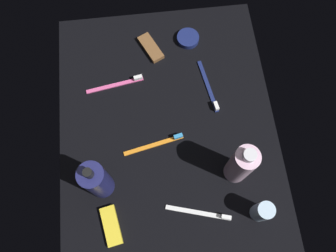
{
  "coord_description": "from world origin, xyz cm",
  "views": [
    {
      "loc": [
        31.69,
        -3.58,
        94.23
      ],
      "look_at": [
        0.0,
        0.0,
        3.0
      ],
      "focal_mm": 35.83,
      "sensor_mm": 36.0,
      "label": 1
    }
  ],
  "objects": [
    {
      "name": "ground_plane",
      "position": [
        0.0,
        0.0,
        -0.6
      ],
      "size": [
        84.0,
        64.0,
        1.2
      ],
      "primitive_type": "cube",
      "color": "black"
    },
    {
      "name": "toothbrush_orange",
      "position": [
        4.2,
        -3.6,
        0.61
      ],
      "size": [
        4.71,
        17.89,
        2.1
      ],
      "color": "orange",
      "rests_on": "ground_plane"
    },
    {
      "name": "toothbrush_navy",
      "position": [
        -11.55,
        14.09,
        0.61
      ],
      "size": [
        17.95,
        4.17,
        2.1
      ],
      "color": "navy",
      "rests_on": "ground_plane"
    },
    {
      "name": "toothbrush_white",
      "position": [
        25.18,
        6.57,
        0.61
      ],
      "size": [
        6.18,
        17.62,
        2.1
      ],
      "color": "white",
      "rests_on": "ground_plane"
    },
    {
      "name": "snack_bar_yellow",
      "position": [
        25.7,
        -18.19,
        0.75
      ],
      "size": [
        10.95,
        5.82,
        1.5
      ],
      "primitive_type": "cube",
      "rotation": [
        0.0,
        0.0,
        0.18
      ],
      "color": "yellow",
      "rests_on": "ground_plane"
    },
    {
      "name": "lotion_bottle",
      "position": [
        14.63,
        -20.06,
        8.57
      ],
      "size": [
        6.69,
        6.69,
        19.6
      ],
      "color": "navy",
      "rests_on": "ground_plane"
    },
    {
      "name": "deodorant_stick",
      "position": [
        26.77,
        21.69,
        4.5
      ],
      "size": [
        4.55,
        4.55,
        9.0
      ],
      "primitive_type": "cylinder",
      "color": "silver",
      "rests_on": "ground_plane"
    },
    {
      "name": "bodywash_bottle",
      "position": [
        14.78,
        17.37,
        9.06
      ],
      "size": [
        6.33,
        6.33,
        19.71
      ],
      "color": "silver",
      "rests_on": "ground_plane"
    },
    {
      "name": "snack_bar_brown",
      "position": [
        -27.98,
        -2.45,
        0.75
      ],
      "size": [
        11.11,
        8.08,
        1.5
      ],
      "primitive_type": "cube",
      "rotation": [
        0.0,
        0.0,
        0.44
      ],
      "color": "brown",
      "rests_on": "ground_plane"
    },
    {
      "name": "cream_tin_left",
      "position": [
        -30.0,
        9.91,
        0.88
      ],
      "size": [
        7.18,
        7.18,
        1.75
      ],
      "primitive_type": "cylinder",
      "color": "navy",
      "rests_on": "ground_plane"
    },
    {
      "name": "toothbrush_pink",
      "position": [
        -16.37,
        -13.65,
        0.61
      ],
      "size": [
        3.98,
        17.97,
        2.1
      ],
      "color": "#E55999",
      "rests_on": "ground_plane"
    }
  ]
}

